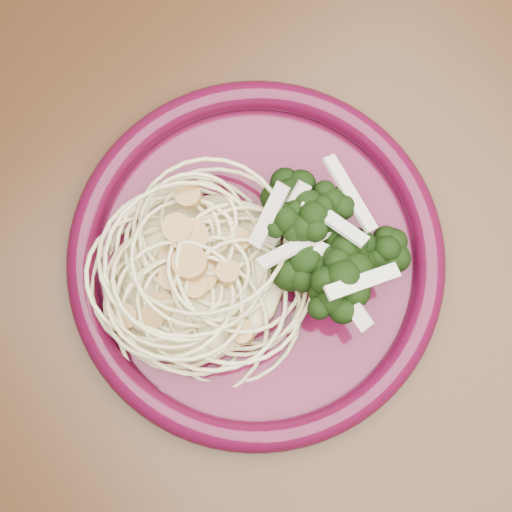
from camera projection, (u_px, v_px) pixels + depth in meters
name	position (u px, v px, depth m)	size (l,w,h in m)	color
dining_table	(341.00, 325.00, 0.64)	(1.20, 0.80, 0.75)	#472814
dinner_plate	(256.00, 258.00, 0.54)	(0.36, 0.36, 0.02)	#4D0B25
spaghetti_pile	(198.00, 276.00, 0.53)	(0.14, 0.12, 0.03)	beige
scallop_cluster	(193.00, 266.00, 0.49)	(0.13, 0.13, 0.04)	tan
broccoli_pile	(328.00, 228.00, 0.52)	(0.09, 0.15, 0.05)	black
onion_garnish	(333.00, 216.00, 0.49)	(0.07, 0.10, 0.06)	white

